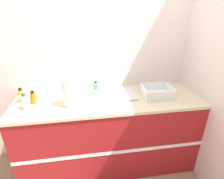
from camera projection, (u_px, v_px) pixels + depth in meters
wall_back at (104, 57)px, 2.09m from camera, size 4.42×0.06×2.60m
wall_right at (202, 61)px, 1.92m from camera, size 0.06×2.65×2.60m
counter_cabinet at (109, 132)px, 2.12m from camera, size 2.04×0.67×0.93m
sink at (115, 93)px, 1.99m from camera, size 0.46×0.32×0.30m
paper_towel_roll at (69, 93)px, 1.73m from camera, size 0.14×0.14×0.28m
dish_rack at (157, 93)px, 1.97m from camera, size 0.32×0.28×0.11m
bottle_yellow at (22, 96)px, 1.82m from camera, size 0.06×0.06×0.16m
bottle_clear at (25, 102)px, 1.68m from camera, size 0.06×0.06×0.18m
bottle_amber at (33, 98)px, 1.80m from camera, size 0.06×0.06×0.14m
soap_dispenser at (96, 86)px, 2.12m from camera, size 0.06×0.06×0.11m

